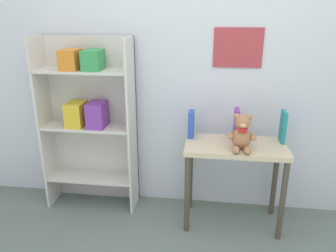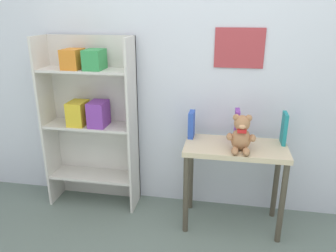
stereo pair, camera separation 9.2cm
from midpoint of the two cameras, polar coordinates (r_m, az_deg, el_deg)
wall_back at (r=2.45m, az=7.08°, el=13.07°), size 4.80×0.07×2.50m
bookshelf_side at (r=2.61m, az=-12.29°, el=1.96°), size 0.71×0.25×1.35m
display_table at (r=2.37m, az=12.64°, el=-5.80°), size 0.71×0.37×0.63m
teddy_bear at (r=2.22m, az=13.80°, el=-1.48°), size 0.19×0.17×0.25m
book_standing_blue at (r=2.40m, az=5.21°, el=0.28°), size 0.04×0.12×0.20m
book_standing_purple at (r=2.38m, az=12.96°, el=0.08°), size 0.03×0.12×0.23m
book_standing_teal at (r=2.42m, az=20.60°, el=-0.40°), size 0.02×0.12×0.22m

